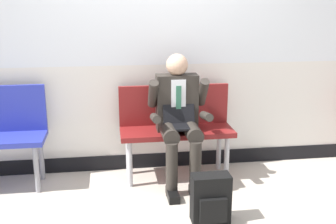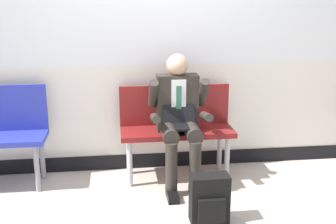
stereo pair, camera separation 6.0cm
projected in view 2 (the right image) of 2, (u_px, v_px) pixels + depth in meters
ground_plane at (159, 198)px, 3.82m from camera, size 18.00×18.00×0.00m
station_wall at (150, 29)px, 4.18m from camera, size 5.96×0.14×2.96m
bench_with_person at (176, 123)px, 4.19m from camera, size 1.12×0.42×0.92m
person_seated at (179, 117)px, 3.96m from camera, size 0.57×0.70×1.26m
backpack at (210, 199)px, 3.37m from camera, size 0.31×0.20×0.41m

